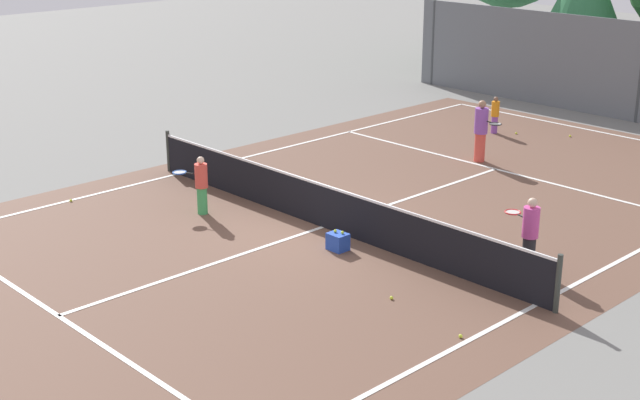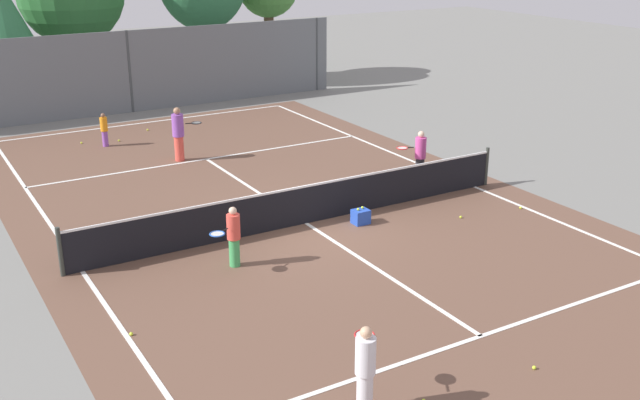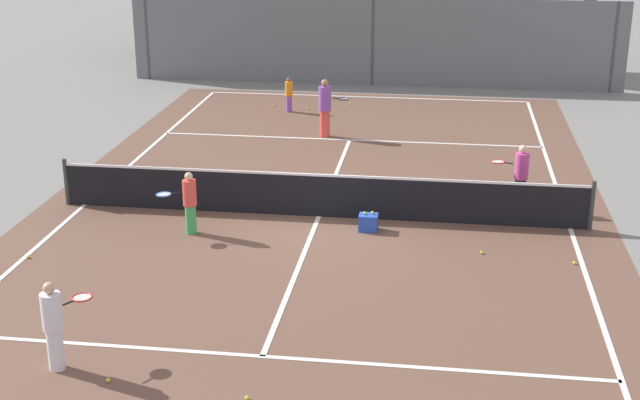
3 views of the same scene
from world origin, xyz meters
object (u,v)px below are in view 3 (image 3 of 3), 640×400
(player_2, at_px, (325,107))
(tennis_ball_0, at_px, (308,109))
(ball_crate, at_px, (368,222))
(tennis_ball_10, at_px, (574,263))
(tennis_ball_7, at_px, (482,252))
(tennis_ball_9, at_px, (350,104))
(tennis_ball_2, at_px, (274,105))
(player_4, at_px, (189,202))
(tennis_ball_3, at_px, (28,257))
(tennis_ball_8, at_px, (108,380))
(tennis_ball_6, at_px, (290,196))
(tennis_ball_5, at_px, (247,398))
(player_0, at_px, (289,94))
(player_3, at_px, (54,324))
(player_1, at_px, (520,175))

(player_2, bearing_deg, tennis_ball_0, 107.44)
(ball_crate, bearing_deg, tennis_ball_10, -16.94)
(tennis_ball_7, distance_m, tennis_ball_9, 13.13)
(ball_crate, xyz_separation_m, tennis_ball_2, (-4.13, 10.96, -0.15))
(player_4, relative_size, tennis_ball_2, 20.65)
(tennis_ball_7, bearing_deg, tennis_ball_9, 107.76)
(tennis_ball_9, bearing_deg, tennis_ball_3, -109.53)
(tennis_ball_2, distance_m, tennis_ball_8, 17.76)
(ball_crate, xyz_separation_m, tennis_ball_8, (-3.31, -6.78, -0.15))
(player_4, distance_m, tennis_ball_3, 3.41)
(ball_crate, relative_size, tennis_ball_6, 6.45)
(player_2, height_order, tennis_ball_5, player_2)
(tennis_ball_6, bearing_deg, tennis_ball_10, -27.04)
(player_0, height_order, tennis_ball_0, player_0)
(player_2, height_order, tennis_ball_3, player_2)
(tennis_ball_0, distance_m, tennis_ball_8, 17.40)
(player_4, bearing_deg, tennis_ball_6, 56.36)
(tennis_ball_2, relative_size, tennis_ball_6, 1.00)
(tennis_ball_8, distance_m, tennis_ball_10, 9.29)
(tennis_ball_2, height_order, tennis_ball_6, same)
(player_2, xyz_separation_m, tennis_ball_5, (0.79, -14.36, -0.85))
(tennis_ball_5, relative_size, tennis_ball_8, 1.00)
(tennis_ball_10, bearing_deg, tennis_ball_3, -173.66)
(tennis_ball_0, bearing_deg, player_2, -72.56)
(player_3, bearing_deg, tennis_ball_3, 120.50)
(tennis_ball_6, bearing_deg, tennis_ball_2, 103.07)
(player_1, bearing_deg, player_3, -131.75)
(tennis_ball_0, distance_m, tennis_ball_6, 8.77)
(player_1, distance_m, tennis_ball_2, 11.71)
(tennis_ball_6, distance_m, tennis_ball_9, 9.63)
(player_4, bearing_deg, player_2, 77.34)
(player_1, distance_m, tennis_ball_0, 10.71)
(player_1, bearing_deg, tennis_ball_3, -155.99)
(player_1, distance_m, player_2, 7.56)
(tennis_ball_3, xyz_separation_m, tennis_ball_7, (8.97, 1.48, 0.00))
(player_3, xyz_separation_m, tennis_ball_8, (0.91, -0.29, -0.72))
(player_1, relative_size, player_2, 0.87)
(player_3, relative_size, tennis_ball_3, 22.11)
(tennis_ball_2, bearing_deg, player_2, -58.35)
(player_0, bearing_deg, tennis_ball_10, -56.30)
(player_0, distance_m, player_1, 10.73)
(ball_crate, relative_size, tennis_ball_2, 6.45)
(ball_crate, distance_m, tennis_ball_0, 11.02)
(tennis_ball_7, height_order, tennis_ball_8, same)
(tennis_ball_9, bearing_deg, player_4, -99.86)
(tennis_ball_8, bearing_deg, tennis_ball_9, 84.73)
(player_4, bearing_deg, player_1, 20.50)
(player_2, xyz_separation_m, tennis_ball_7, (4.31, -8.39, -0.85))
(player_2, distance_m, tennis_ball_0, 3.48)
(tennis_ball_3, xyz_separation_m, tennis_ball_10, (10.76, 1.20, 0.00))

